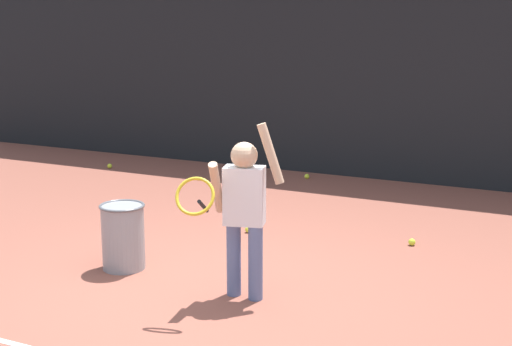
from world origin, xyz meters
The scene contains 9 objects.
ground_plane centered at (0.00, 0.00, 0.00)m, with size 20.00×20.00×0.00m, color brown.
back_fence_windscreen centered at (0.00, 4.55, 1.44)m, with size 13.96×0.08×2.88m, color black.
fence_post_1 centered at (0.00, 4.61, 1.52)m, with size 0.09×0.09×3.03m, color slate.
tennis_player centered at (0.32, 0.09, 0.73)m, with size 0.60×0.70×1.35m.
ball_hopper centered at (-0.89, 0.24, 0.29)m, with size 0.38×0.38×0.56m.
tennis_ball_3 centered at (1.18, 1.92, 0.03)m, with size 0.07×0.07×0.07m, color #CCE033.
tennis_ball_4 centered at (-3.51, 3.54, 0.03)m, with size 0.07×0.07×0.07m, color #CCE033.
tennis_ball_5 centered at (-0.76, 4.13, 0.03)m, with size 0.07×0.07×0.07m, color #CCE033.
tennis_ball_6 centered at (-0.39, 1.63, 0.03)m, with size 0.07×0.07×0.07m, color #CCE033.
Camera 1 is at (2.67, -4.55, 2.12)m, focal length 50.81 mm.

